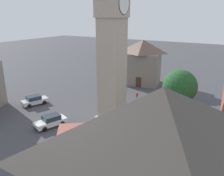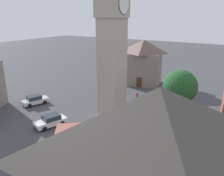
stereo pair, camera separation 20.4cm
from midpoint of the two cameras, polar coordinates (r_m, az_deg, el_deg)
name	(u,v)px [view 2 (the right image)]	position (r m, az deg, el deg)	size (l,w,h in m)	color
ground_plane	(112,119)	(32.21, 0.18, -7.81)	(200.00, 200.00, 0.00)	#424247
clock_tower	(112,13)	(29.05, 0.21, 18.32)	(4.38, 4.38, 24.17)	gray
car_blue_kerb	(56,176)	(21.48, -13.53, -20.58)	(4.29, 2.14, 1.53)	red
car_silver_kerb	(51,121)	(31.05, -14.87, -7.92)	(4.45, 2.94, 1.53)	white
car_red_corner	(164,129)	(28.78, 13.15, -9.92)	(4.18, 4.04, 1.53)	silver
car_white_side	(35,100)	(39.03, -18.56, -2.87)	(4.46, 3.00, 1.53)	silver
car_black_far	(174,165)	(22.88, 15.44, -18.05)	(3.98, 4.22, 1.53)	#2D5BB7
pedestrian	(138,154)	(23.30, 6.84, -16.00)	(0.38, 0.49, 1.69)	black
tree	(180,87)	(32.60, 16.82, 0.26)	(4.72, 4.72, 6.90)	brown
building_hall_far	(143,62)	(47.90, 7.88, 6.51)	(7.46, 8.43, 9.17)	slate
road_sign	(137,99)	(34.53, 6.46, -2.69)	(0.60, 0.07, 2.80)	gray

